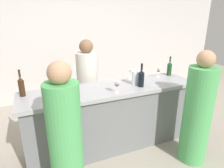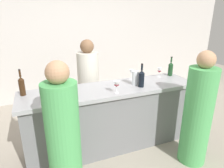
{
  "view_description": "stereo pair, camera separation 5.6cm",
  "coord_description": "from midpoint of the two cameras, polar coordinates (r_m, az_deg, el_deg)",
  "views": [
    {
      "loc": [
        -0.99,
        -2.33,
        1.86
      ],
      "look_at": [
        0.0,
        0.0,
        0.98
      ],
      "focal_mm": 31.45,
      "sensor_mm": 36.0,
      "label": 1
    },
    {
      "loc": [
        -0.94,
        -2.35,
        1.86
      ],
      "look_at": [
        0.0,
        0.0,
        0.98
      ],
      "focal_mm": 31.45,
      "sensor_mm": 36.0,
      "label": 2
    }
  ],
  "objects": [
    {
      "name": "person_left_guest",
      "position": [
        2.08,
        -14.15,
        -15.63
      ],
      "size": [
        0.4,
        0.4,
        1.5
      ],
      "rotation": [
        0.0,
        0.0,
        1.79
      ],
      "color": "#4CA559",
      "rests_on": "ground"
    },
    {
      "name": "wine_bottle_leftmost_amber_brown",
      "position": [
        2.63,
        -25.39,
        -0.59
      ],
      "size": [
        0.07,
        0.07,
        0.33
      ],
      "color": "#331E0F",
      "rests_on": "bar_counter"
    },
    {
      "name": "ground_plane",
      "position": [
        3.15,
        -0.53,
        -17.14
      ],
      "size": [
        12.0,
        12.0,
        0.0
      ],
      "primitive_type": "plane",
      "color": "#9E9384"
    },
    {
      "name": "wine_glass_near_center",
      "position": [
        2.51,
        -16.26,
        -0.69
      ],
      "size": [
        0.07,
        0.07,
        0.16
      ],
      "color": "white",
      "rests_on": "bar_counter"
    },
    {
      "name": "person_right_guest",
      "position": [
        3.35,
        -7.49,
        -1.27
      ],
      "size": [
        0.44,
        0.44,
        1.52
      ],
      "rotation": [
        0.0,
        0.0,
        -1.88
      ],
      "color": "beige",
      "rests_on": "ground"
    },
    {
      "name": "wine_bottle_center_olive_green",
      "position": [
        3.36,
        15.89,
        4.44
      ],
      "size": [
        0.08,
        0.08,
        0.31
      ],
      "color": "#193D1E",
      "rests_on": "bar_counter"
    },
    {
      "name": "wine_glass_far_left",
      "position": [
        3.04,
        4.95,
        3.43
      ],
      "size": [
        0.07,
        0.07,
        0.15
      ],
      "color": "white",
      "rests_on": "bar_counter"
    },
    {
      "name": "wine_glass_near_right",
      "position": [
        3.23,
        12.89,
        3.86
      ],
      "size": [
        0.07,
        0.07,
        0.16
      ],
      "color": "white",
      "rests_on": "bar_counter"
    },
    {
      "name": "bar_counter",
      "position": [
        2.89,
        -0.56,
        -9.61
      ],
      "size": [
        2.46,
        0.63,
        0.93
      ],
      "color": "slate",
      "rests_on": "ground"
    },
    {
      "name": "wine_glass_near_left",
      "position": [
        2.47,
        0.8,
        -0.16
      ],
      "size": [
        0.08,
        0.08,
        0.16
      ],
      "color": "white",
      "rests_on": "bar_counter"
    },
    {
      "name": "wine_bottle_second_left_near_black",
      "position": [
        2.72,
        7.92,
        1.75
      ],
      "size": [
        0.08,
        0.08,
        0.33
      ],
      "color": "black",
      "rests_on": "bar_counter"
    },
    {
      "name": "water_pitcher",
      "position": [
        2.81,
        6.16,
        1.81
      ],
      "size": [
        0.1,
        0.1,
        0.2
      ],
      "color": "silver",
      "rests_on": "bar_counter"
    },
    {
      "name": "person_center_guest",
      "position": [
        2.74,
        23.02,
        -7.86
      ],
      "size": [
        0.42,
        0.42,
        1.5
      ],
      "rotation": [
        0.0,
        0.0,
        1.81
      ],
      "color": "#4CA559",
      "rests_on": "ground"
    },
    {
      "name": "back_wall",
      "position": [
        4.67,
        -11.24,
        13.15
      ],
      "size": [
        8.0,
        0.1,
        2.8
      ],
      "primitive_type": "cube",
      "color": "#BCB7B2",
      "rests_on": "ground"
    }
  ]
}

